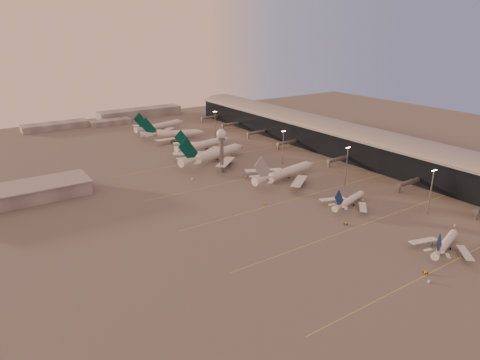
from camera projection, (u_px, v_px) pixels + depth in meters
ground at (351, 243)px, 194.83m from camera, size 700.00×700.00×0.00m
taxiway_markings at (314, 193)px, 254.29m from camera, size 180.00×185.25×0.02m
terminal at (340, 139)px, 334.00m from camera, size 57.00×362.00×23.04m
hangar at (13, 195)px, 239.05m from camera, size 82.00×27.00×8.50m
radar_tower at (222, 142)px, 283.86m from camera, size 6.40×6.40×31.10m
mast_a at (431, 189)px, 220.81m from camera, size 3.60×0.56×25.00m
mast_b at (347, 164)px, 262.07m from camera, size 3.60×0.56×25.00m
mast_c at (283, 146)px, 302.27m from camera, size 3.60×0.56×25.00m
mast_d at (215, 123)px, 371.32m from camera, size 3.60×0.56×25.00m
distant_horizon at (117, 117)px, 448.17m from camera, size 165.00×37.50×9.00m
narrowbody_near at (446, 244)px, 188.17m from camera, size 33.13×26.06×13.29m
narrowbody_mid at (350, 201)px, 234.07m from camera, size 34.50×27.16×13.78m
widebody_white at (286, 174)px, 274.75m from camera, size 57.70×45.86×20.43m
greentail_a at (214, 156)px, 310.88m from camera, size 63.69×50.77×23.65m
greentail_b at (204, 146)px, 340.52m from camera, size 55.55×44.46×20.36m
greentail_c at (173, 135)px, 373.89m from camera, size 53.98×42.84×20.45m
greentail_d at (161, 127)px, 402.84m from camera, size 56.35×44.91×20.94m
gsv_truck_a at (429, 280)px, 164.80m from camera, size 5.25×3.30×2.00m
gsv_tug_near at (425, 272)px, 170.66m from camera, size 3.01×3.94×0.99m
gsv_catering_a at (455, 223)px, 210.62m from camera, size 4.75×3.18×3.58m
gsv_tug_mid at (346, 224)px, 212.96m from camera, size 4.04×4.13×1.03m
gsv_truck_b at (363, 199)px, 241.88m from camera, size 4.82×1.86×1.94m
gsv_truck_c at (265, 202)px, 237.45m from camera, size 4.57×4.42×1.89m
gsv_catering_b at (341, 169)px, 289.00m from camera, size 5.42×3.60×4.09m
gsv_tug_far at (245, 177)px, 278.48m from camera, size 3.14×3.52×0.86m
gsv_truck_d at (192, 178)px, 275.34m from camera, size 2.19×5.01×1.97m
gsv_tug_hangar at (241, 147)px, 347.20m from camera, size 3.84×2.76×1.00m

